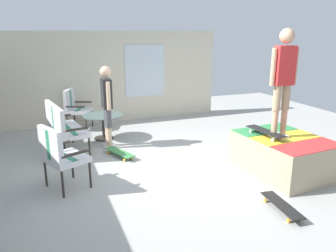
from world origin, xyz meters
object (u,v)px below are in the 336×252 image
Objects in this scene: patio_chair_near_house at (75,105)px; skateboard_spare at (282,205)px; patio_bench at (62,124)px; person_skater at (284,75)px; skateboard_by_bench at (119,152)px; skateboard_on_ramp at (265,132)px; patio_chair_by_wall at (59,152)px; person_watching at (107,101)px; skate_ramp at (285,154)px; patio_table at (103,122)px.

patio_chair_near_house is 1.25× the size of skateboard_spare.
patio_bench is 4.36m from skateboard_spare.
person_skater is 2.20× the size of skateboard_spare.
skateboard_by_bench is 2.81m from skateboard_on_ramp.
patio_chair_by_wall reaches higher than skateboard_on_ramp.
person_watching is 3.49m from person_skater.
skateboard_spare is 1.00× the size of skateboard_on_ramp.
patio_bench is 4.25m from person_skater.
skateboard_on_ramp is at bearing -25.51° from skateboard_spare.
skate_ramp is at bearing -104.61° from person_skater.
skate_ramp is 4.27m from patio_bench.
skate_ramp is 2.40× the size of patio_table.
patio_chair_near_house reaches higher than skateboard_on_ramp.
patio_table is 0.85m from person_watching.
skateboard_spare is (-1.77, -2.78, -0.53)m from patio_chair_by_wall.
patio_chair_near_house is 1.25× the size of skateboard_by_bench.
skateboard_on_ramp reaches higher than skateboard_spare.
patio_chair_by_wall is 3.42m from skateboard_on_ramp.
patio_chair_by_wall is 0.57× the size of person_skater.
person_skater reaches higher than patio_chair_near_house.
patio_table is at bearing 22.47° from skateboard_spare.
patio_chair_by_wall is at bearing 81.30° from skateboard_on_ramp.
skate_ramp is at bearing -40.51° from skateboard_spare.
skateboard_by_bench is (1.09, -1.16, -0.53)m from patio_chair_by_wall.
patio_chair_near_house is 2.45m from skateboard_by_bench.
patio_bench is 1.01m from person_watching.
patio_chair_by_wall is at bearing 155.00° from patio_table.
patio_chair_by_wall is 1.25× the size of skateboard_by_bench.
skateboard_by_bench is (1.76, 2.55, -0.24)m from skate_ramp.
skate_ramp is 1.40m from person_skater.
patio_bench is 1.28m from skateboard_by_bench.
skate_ramp is at bearing -132.46° from person_watching.
person_skater is at bearing -140.18° from patio_table.
skateboard_by_bench is at bearing 55.31° from skate_ramp.
patio_chair_near_house is at bearing -9.64° from patio_chair_by_wall.
patio_chair_by_wall is 2.08m from person_watching.
patio_chair_near_house is at bearing -13.73° from patio_bench.
patio_chair_by_wall reaches higher than skateboard_spare.
skateboard_spare is at bearing -156.97° from patio_chair_near_house.
skate_ramp is 1.20× the size of person_skater.
patio_chair_by_wall is at bearing 79.84° from person_skater.
person_skater is (-2.36, -2.47, 0.70)m from person_watching.
patio_chair_by_wall reaches higher than skateboard_by_bench.
skateboard_spare is (-5.18, -2.20, -0.53)m from patio_chair_near_house.
patio_chair_by_wall is 3.34m from skateboard_spare.
patio_chair_by_wall is 0.59× the size of person_watching.
person_skater is at bearing -34.27° from skateboard_spare.
skateboard_spare is (-1.09, 0.93, -0.24)m from skate_ramp.
patio_table is (0.66, -0.93, -0.21)m from patio_bench.
person_watching is at bearing 46.23° from person_skater.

